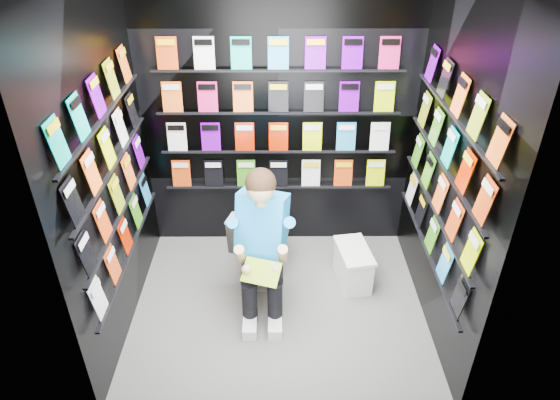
{
  "coord_description": "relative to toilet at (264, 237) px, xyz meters",
  "views": [
    {
      "loc": [
        -0.01,
        -3.07,
        3.0
      ],
      "look_at": [
        0.01,
        0.15,
        0.97
      ],
      "focal_mm": 32.0,
      "sensor_mm": 36.0,
      "label": 1
    }
  ],
  "objects": [
    {
      "name": "comics_back",
      "position": [
        0.13,
        0.47,
        0.94
      ],
      "size": [
        2.1,
        0.06,
        1.37
      ],
      "primitive_type": null,
      "color": "#D34111",
      "rests_on": "wall_back"
    },
    {
      "name": "floor",
      "position": [
        0.13,
        -0.5,
        -0.37
      ],
      "size": [
        2.4,
        2.4,
        0.0
      ],
      "primitive_type": "plane",
      "color": "slate",
      "rests_on": "ground"
    },
    {
      "name": "held_comic",
      "position": [
        0.0,
        -0.73,
        0.21
      ],
      "size": [
        0.32,
        0.24,
        0.12
      ],
      "primitive_type": "cube",
      "rotation": [
        -0.96,
        0.0,
        -0.31
      ],
      "color": "green",
      "rests_on": "reader"
    },
    {
      "name": "wall_left",
      "position": [
        -1.07,
        -0.5,
        0.93
      ],
      "size": [
        0.04,
        2.0,
        2.6
      ],
      "primitive_type": "cube",
      "color": "black",
      "rests_on": "floor"
    },
    {
      "name": "toilet",
      "position": [
        0.0,
        0.0,
        0.0
      ],
      "size": [
        0.62,
        0.84,
        0.73
      ],
      "primitive_type": "imported",
      "rotation": [
        0.0,
        0.0,
        2.84
      ],
      "color": "silver",
      "rests_on": "floor"
    },
    {
      "name": "comics_right",
      "position": [
        1.3,
        -0.5,
        0.94
      ],
      "size": [
        0.06,
        1.7,
        1.37
      ],
      "primitive_type": null,
      "color": "#D34111",
      "rests_on": "wall_right"
    },
    {
      "name": "comics_left",
      "position": [
        -1.04,
        -0.5,
        0.94
      ],
      "size": [
        0.06,
        1.7,
        1.37
      ],
      "primitive_type": null,
      "color": "#D34111",
      "rests_on": "wall_left"
    },
    {
      "name": "wall_right",
      "position": [
        1.33,
        -0.5,
        0.93
      ],
      "size": [
        0.04,
        2.0,
        2.6
      ],
      "primitive_type": "cube",
      "color": "black",
      "rests_on": "floor"
    },
    {
      "name": "wall_back",
      "position": [
        0.13,
        0.5,
        0.93
      ],
      "size": [
        2.4,
        0.04,
        2.6
      ],
      "primitive_type": "cube",
      "color": "black",
      "rests_on": "floor"
    },
    {
      "name": "longbox",
      "position": [
        0.78,
        -0.17,
        -0.21
      ],
      "size": [
        0.3,
        0.46,
        0.32
      ],
      "primitive_type": "cube",
      "rotation": [
        0.0,
        0.0,
        0.16
      ],
      "color": "white",
      "rests_on": "floor"
    },
    {
      "name": "reader",
      "position": [
        0.0,
        -0.38,
        0.4
      ],
      "size": [
        0.72,
        0.88,
        1.4
      ],
      "primitive_type": null,
      "rotation": [
        0.0,
        0.0,
        -0.31
      ],
      "color": "#0E78CF",
      "rests_on": "toilet"
    },
    {
      "name": "longbox_lid",
      "position": [
        0.78,
        -0.17,
        -0.03
      ],
      "size": [
        0.33,
        0.49,
        0.03
      ],
      "primitive_type": "cube",
      "rotation": [
        0.0,
        0.0,
        0.16
      ],
      "color": "white",
      "rests_on": "longbox"
    },
    {
      "name": "wall_front",
      "position": [
        0.13,
        -1.5,
        0.93
      ],
      "size": [
        2.4,
        0.04,
        2.6
      ],
      "primitive_type": "cube",
      "color": "black",
      "rests_on": "floor"
    }
  ]
}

